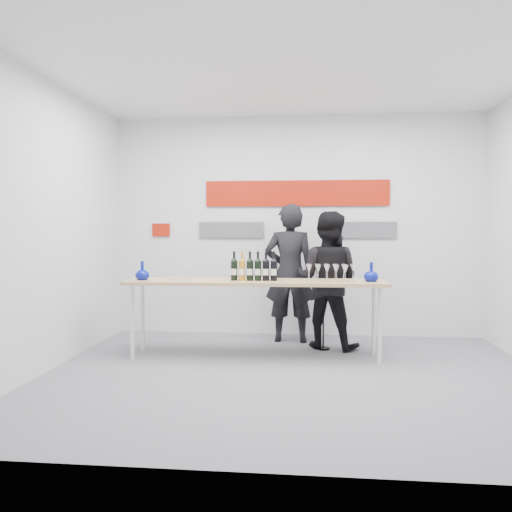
# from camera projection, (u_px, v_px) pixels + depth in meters

# --- Properties ---
(ground) EXTENTS (5.00, 5.00, 0.00)m
(ground) POSITION_uv_depth(u_px,v_px,m) (292.00, 376.00, 4.94)
(ground) COLOR slate
(ground) RESTS_ON ground
(back_wall) EXTENTS (5.00, 0.04, 3.00)m
(back_wall) POSITION_uv_depth(u_px,v_px,m) (296.00, 226.00, 6.85)
(back_wall) COLOR silver
(back_wall) RESTS_ON ground
(signage) EXTENTS (3.38, 0.02, 0.79)m
(signage) POSITION_uv_depth(u_px,v_px,m) (292.00, 204.00, 6.81)
(signage) COLOR #A61707
(signage) RESTS_ON back_wall
(tasting_table) EXTENTS (2.94, 0.67, 0.88)m
(tasting_table) POSITION_uv_depth(u_px,v_px,m) (255.00, 286.00, 5.65)
(tasting_table) COLOR tan
(tasting_table) RESTS_ON ground
(wine_bottles) EXTENTS (0.53, 0.09, 0.33)m
(wine_bottles) POSITION_uv_depth(u_px,v_px,m) (254.00, 266.00, 5.61)
(wine_bottles) COLOR black
(wine_bottles) RESTS_ON tasting_table
(decanter_left) EXTENTS (0.16, 0.16, 0.21)m
(decanter_left) POSITION_uv_depth(u_px,v_px,m) (142.00, 270.00, 5.70)
(decanter_left) COLOR #071286
(decanter_left) RESTS_ON tasting_table
(decanter_right) EXTENTS (0.16, 0.16, 0.21)m
(decanter_right) POSITION_uv_depth(u_px,v_px,m) (371.00, 272.00, 5.51)
(decanter_right) COLOR #071286
(decanter_right) RESTS_ON tasting_table
(glasses_left) EXTENTS (0.27, 0.23, 0.18)m
(glasses_left) POSITION_uv_depth(u_px,v_px,m) (179.00, 272.00, 5.71)
(glasses_left) COLOR silver
(glasses_left) RESTS_ON tasting_table
(glasses_right) EXTENTS (0.57, 0.24, 0.18)m
(glasses_right) POSITION_uv_depth(u_px,v_px,m) (331.00, 273.00, 5.58)
(glasses_right) COLOR silver
(glasses_right) RESTS_ON tasting_table
(presenter_left) EXTENTS (0.67, 0.45, 1.79)m
(presenter_left) POSITION_uv_depth(u_px,v_px,m) (290.00, 273.00, 6.45)
(presenter_left) COLOR black
(presenter_left) RESTS_ON ground
(presenter_right) EXTENTS (0.98, 0.86, 1.68)m
(presenter_right) POSITION_uv_depth(u_px,v_px,m) (327.00, 280.00, 6.11)
(presenter_right) COLOR black
(presenter_right) RESTS_ON ground
(mic_stand) EXTENTS (0.16, 0.16, 1.42)m
(mic_stand) POSITION_uv_depth(u_px,v_px,m) (323.00, 314.00, 6.04)
(mic_stand) COLOR black
(mic_stand) RESTS_ON ground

